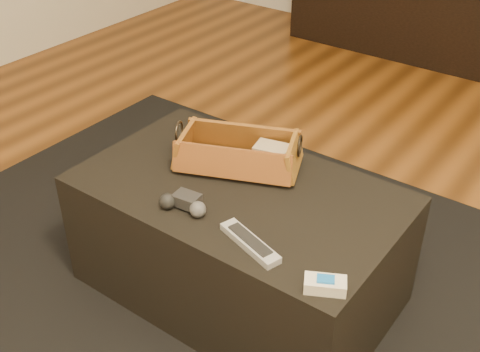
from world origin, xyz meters
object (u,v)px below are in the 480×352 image
Objects in this scene: tv_remote at (231,161)px; game_controller at (184,203)px; wicker_basket at (238,154)px; silver_remote at (250,243)px; ottoman at (239,240)px; media_cabinet at (398,8)px; cream_gadget at (325,284)px.

game_controller is (0.03, -0.26, -0.00)m from tv_remote.
wicker_basket is (0.01, 0.02, 0.02)m from tv_remote.
silver_remote is at bearing -4.61° from game_controller.
silver_remote reaches higher than ottoman.
cream_gadget is (0.96, -2.68, 0.19)m from media_cabinet.
ottoman is 0.28m from wicker_basket.
game_controller is (0.47, -2.64, 0.20)m from media_cabinet.
wicker_basket reaches higher than game_controller.
media_cabinet is 6.16× the size of silver_remote.
silver_remote is at bearing 173.62° from cream_gadget.
media_cabinet reaches higher than cream_gadget.
wicker_basket is at bearing 30.87° from tv_remote.
tv_remote is at bearing 138.38° from ottoman.
silver_remote is at bearing -47.44° from ottoman.
ottoman is 6.50× the size of game_controller.
tv_remote is at bearing 134.25° from silver_remote.
tv_remote is 0.39m from silver_remote.
game_controller reaches higher than ottoman.
media_cabinet is at bearing 102.19° from ottoman.
cream_gadget is at bearing -70.25° from media_cabinet.
cream_gadget is (0.24, -0.03, 0.01)m from silver_remote.
tv_remote is 0.26m from game_controller.
ottoman is 2.29× the size of wicker_basket.
cream_gadget is at bearing -6.38° from silver_remote.
tv_remote is 1.80× the size of cream_gadget.
silver_remote is (0.26, -0.30, -0.04)m from wicker_basket.
game_controller is 0.25m from silver_remote.
tv_remote is 0.47× the size of wicker_basket.
media_cabinet is 2.40m from wicker_basket.
game_controller reaches higher than tv_remote.
cream_gadget is (0.52, -0.31, -0.01)m from tv_remote.
wicker_basket is at bearing 126.94° from ottoman.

